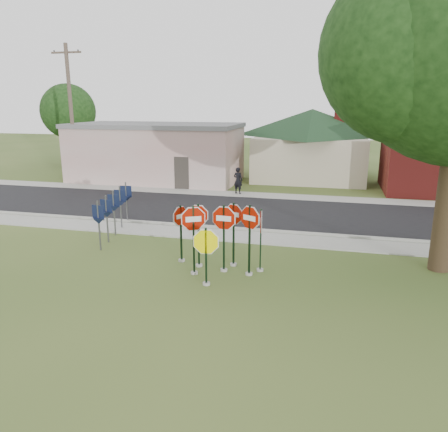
% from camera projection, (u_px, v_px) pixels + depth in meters
% --- Properties ---
extents(ground, '(120.00, 120.00, 0.00)m').
position_uv_depth(ground, '(204.00, 288.00, 13.73)').
color(ground, '#36501E').
rests_on(ground, ground).
extents(sidewalk_near, '(60.00, 1.60, 0.06)m').
position_uv_depth(sidewalk_near, '(240.00, 237.00, 18.89)').
color(sidewalk_near, gray).
rests_on(sidewalk_near, ground).
extents(road, '(60.00, 7.00, 0.04)m').
position_uv_depth(road, '(258.00, 212.00, 23.11)').
color(road, black).
rests_on(road, ground).
extents(sidewalk_far, '(60.00, 1.60, 0.06)m').
position_uv_depth(sidewalk_far, '(269.00, 196.00, 27.15)').
color(sidewalk_far, gray).
rests_on(sidewalk_far, ground).
extents(curb, '(60.00, 0.20, 0.14)m').
position_uv_depth(curb, '(245.00, 229.00, 19.82)').
color(curb, gray).
rests_on(curb, ground).
extents(stop_sign_center, '(1.14, 0.24, 2.46)m').
position_uv_depth(stop_sign_center, '(224.00, 229.00, 14.73)').
color(stop_sign_center, '#9A9790').
rests_on(stop_sign_center, ground).
extents(stop_sign_yellow, '(1.12, 0.24, 2.01)m').
position_uv_depth(stop_sign_yellow, '(206.00, 250.00, 13.67)').
color(stop_sign_yellow, '#9A9790').
rests_on(stop_sign_yellow, ground).
extents(stop_sign_left, '(1.02, 0.53, 2.50)m').
position_uv_depth(stop_sign_left, '(194.00, 230.00, 14.46)').
color(stop_sign_left, '#9A9790').
rests_on(stop_sign_left, ground).
extents(stop_sign_right, '(0.96, 0.52, 2.54)m').
position_uv_depth(stop_sign_right, '(250.00, 230.00, 14.37)').
color(stop_sign_right, '#9A9790').
rests_on(stop_sign_right, ground).
extents(stop_sign_back_right, '(0.94, 0.37, 2.40)m').
position_uv_depth(stop_sign_back_right, '(234.00, 226.00, 15.26)').
color(stop_sign_back_right, '#9A9790').
rests_on(stop_sign_back_right, ground).
extents(stop_sign_back_left, '(0.98, 0.24, 2.38)m').
position_uv_depth(stop_sign_back_left, '(199.00, 227.00, 15.19)').
color(stop_sign_back_left, '#9A9790').
rests_on(stop_sign_back_left, ground).
extents(stop_sign_far_right, '(0.24, 1.06, 2.32)m').
position_uv_depth(stop_sign_far_right, '(261.00, 232.00, 14.77)').
color(stop_sign_far_right, '#9A9790').
rests_on(stop_sign_far_right, ground).
extents(stop_sign_far_left, '(0.44, 0.88, 2.21)m').
position_uv_depth(stop_sign_far_left, '(181.00, 227.00, 15.71)').
color(stop_sign_far_left, '#9A9790').
rests_on(stop_sign_far_left, ground).
extents(route_sign_row, '(1.43, 4.63, 2.00)m').
position_uv_depth(route_sign_row, '(114.00, 208.00, 18.91)').
color(route_sign_row, '#59595E').
rests_on(route_sign_row, ground).
extents(building_stucco, '(12.20, 6.20, 4.20)m').
position_uv_depth(building_stucco, '(156.00, 152.00, 32.20)').
color(building_stucco, '#BCB7AE').
rests_on(building_stucco, ground).
extents(building_house, '(11.60, 11.60, 6.20)m').
position_uv_depth(building_house, '(312.00, 130.00, 33.00)').
color(building_house, '#B7AA91').
rests_on(building_house, ground).
extents(utility_pole_near, '(2.20, 0.26, 9.50)m').
position_uv_depth(utility_pole_near, '(71.00, 113.00, 30.04)').
color(utility_pole_near, '#4F3E34').
rests_on(utility_pole_near, ground).
extents(bg_tree_left, '(4.90, 4.90, 7.35)m').
position_uv_depth(bg_tree_left, '(68.00, 111.00, 39.73)').
color(bg_tree_left, black).
rests_on(bg_tree_left, ground).
extents(pedestrian, '(0.70, 0.56, 1.67)m').
position_uv_depth(pedestrian, '(238.00, 180.00, 27.53)').
color(pedestrian, black).
rests_on(pedestrian, sidewalk_far).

